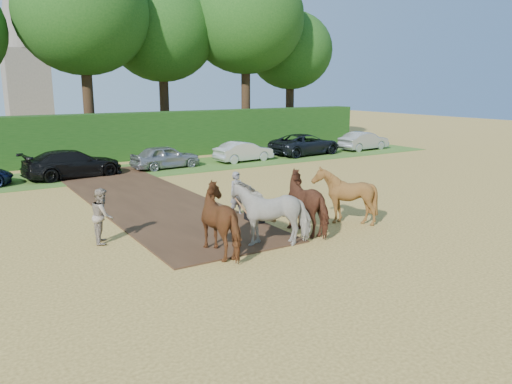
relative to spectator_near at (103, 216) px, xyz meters
name	(u,v)px	position (x,y,z in m)	size (l,w,h in m)	color
ground	(178,250)	(1.64, -1.90, -0.86)	(120.00, 120.00, 0.00)	gold
earth_strip	(145,198)	(3.14, 5.10, -0.83)	(4.50, 17.00, 0.05)	#472D1C
grass_verge	(71,177)	(1.64, 12.10, -0.84)	(50.00, 5.00, 0.03)	#38601E
hedgerow	(52,141)	(1.64, 16.60, 0.64)	(46.00, 1.60, 3.00)	#14380F
spectator_near	(103,216)	(0.00, 0.00, 0.00)	(0.83, 0.65, 1.71)	#B3A08D
plough_team	(290,206)	(5.26, -2.53, 0.13)	(6.51, 4.91, 1.99)	brown
parked_cars	(130,159)	(4.84, 12.06, -0.16)	(40.50, 3.42, 1.48)	silver
treeline	(2,13)	(-0.05, 19.79, 8.11)	(48.70, 10.60, 14.21)	#382616
church	(20,8)	(5.64, 53.10, 12.88)	(5.20, 5.20, 27.00)	slate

